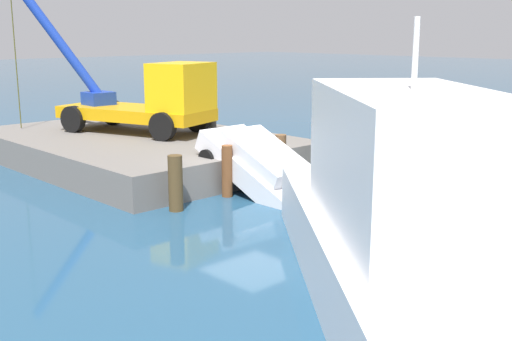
{
  "coord_description": "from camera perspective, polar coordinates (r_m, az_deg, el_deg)",
  "views": [
    {
      "loc": [
        13.39,
        -12.74,
        4.73
      ],
      "look_at": [
        -0.16,
        0.23,
        0.61
      ],
      "focal_mm": 44.23,
      "sensor_mm": 36.0,
      "label": 1
    }
  ],
  "objects": [
    {
      "name": "dock_worker",
      "position": [
        24.22,
        -3.95,
        5.72
      ],
      "size": [
        0.34,
        0.34,
        1.78
      ],
      "color": "#393939",
      "rests_on": "dock"
    },
    {
      "name": "piling_mid",
      "position": [
        18.42,
        -2.63,
        -0.06
      ],
      "size": [
        0.32,
        0.32,
        1.53
      ],
      "primitive_type": "cylinder",
      "color": "brown",
      "rests_on": "ground"
    },
    {
      "name": "piling_far",
      "position": [
        19.98,
        2.24,
        1.01
      ],
      "size": [
        0.35,
        0.35,
        1.59
      ],
      "primitive_type": "cylinder",
      "color": "brown",
      "rests_on": "ground"
    },
    {
      "name": "ground",
      "position": [
        19.08,
        -0.15,
        -1.97
      ],
      "size": [
        200.0,
        200.0,
        0.0
      ],
      "primitive_type": "plane",
      "color": "navy"
    },
    {
      "name": "salvaged_car",
      "position": [
        18.68,
        0.89,
        -0.03
      ],
      "size": [
        4.44,
        2.08,
        2.69
      ],
      "color": "silver",
      "rests_on": "ground"
    },
    {
      "name": "dock",
      "position": [
        23.86,
        -10.71,
        1.98
      ],
      "size": [
        11.72,
        7.94,
        1.02
      ],
      "primitive_type": "cube",
      "color": "slate",
      "rests_on": "ground"
    },
    {
      "name": "piling_end",
      "position": [
        20.78,
        5.64,
        2.57
      ],
      "size": [
        0.36,
        0.36,
        2.42
      ],
      "primitive_type": "cylinder",
      "color": "brown",
      "rests_on": "ground"
    },
    {
      "name": "piling_near",
      "position": [
        17.07,
        -7.28,
        -1.15
      ],
      "size": [
        0.39,
        0.39,
        1.53
      ],
      "primitive_type": "cylinder",
      "color": "#4E3B20",
      "rests_on": "ground"
    },
    {
      "name": "moored_yacht",
      "position": [
        9.8,
        16.88,
        -12.23
      ],
      "size": [
        12.95,
        11.67,
        6.38
      ],
      "color": "white",
      "rests_on": "ground"
    },
    {
      "name": "crane_truck",
      "position": [
        23.85,
        -9.66,
        6.45
      ],
      "size": [
        7.28,
        5.07,
        5.96
      ],
      "color": "orange",
      "rests_on": "dock"
    }
  ]
}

